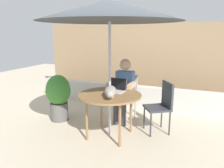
# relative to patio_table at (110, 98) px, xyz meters

# --- Properties ---
(ground_plane) EXTENTS (14.00, 14.00, 0.00)m
(ground_plane) POSITION_rel_patio_table_xyz_m (0.00, 0.00, -0.69)
(ground_plane) COLOR beige
(fence_back) EXTENTS (5.65, 0.08, 1.98)m
(fence_back) POSITION_rel_patio_table_xyz_m (0.00, 2.40, 0.31)
(fence_back) COLOR #937756
(fence_back) RESTS_ON ground
(planter_wall_low) EXTENTS (5.09, 0.20, 0.51)m
(planter_wall_low) POSITION_rel_patio_table_xyz_m (0.00, 1.66, -0.43)
(planter_wall_low) COLOR beige
(planter_wall_low) RESTS_ON ground
(patio_table) EXTENTS (1.05, 1.05, 0.75)m
(patio_table) POSITION_rel_patio_table_xyz_m (0.00, 0.00, 0.00)
(patio_table) COLOR olive
(patio_table) RESTS_ON ground
(patio_umbrella) EXTENTS (2.22, 2.22, 2.23)m
(patio_umbrella) POSITION_rel_patio_table_xyz_m (0.00, 0.00, 1.38)
(patio_umbrella) COLOR #B7B7BC
(patio_umbrella) RESTS_ON ground
(chair_occupied) EXTENTS (0.40, 0.40, 0.91)m
(chair_occupied) POSITION_rel_patio_table_xyz_m (0.00, 0.88, -0.15)
(chair_occupied) COLOR #B2A899
(chair_occupied) RESTS_ON ground
(chair_empty) EXTENTS (0.55, 0.55, 0.91)m
(chair_empty) POSITION_rel_patio_table_xyz_m (0.78, 0.50, -0.15)
(chair_empty) COLOR #33383F
(chair_empty) RESTS_ON ground
(person_seated) EXTENTS (0.48, 0.48, 1.25)m
(person_seated) POSITION_rel_patio_table_xyz_m (-0.00, 0.72, 0.02)
(person_seated) COLOR #4C72A5
(person_seated) RESTS_ON ground
(laptop) EXTENTS (0.32, 0.28, 0.21)m
(laptop) POSITION_rel_patio_table_xyz_m (0.04, 0.24, 0.12)
(laptop) COLOR silver
(laptop) RESTS_ON patio_table
(cat) EXTENTS (0.32, 0.63, 0.17)m
(cat) POSITION_rel_patio_table_xyz_m (0.08, -0.15, 0.14)
(cat) COLOR gray
(cat) RESTS_ON patio_table
(potted_plant_near_fence) EXTENTS (0.49, 0.49, 0.93)m
(potted_plant_near_fence) POSITION_rel_patio_table_xyz_m (-1.23, 0.28, -0.17)
(potted_plant_near_fence) COLOR #595654
(potted_plant_near_fence) RESTS_ON ground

